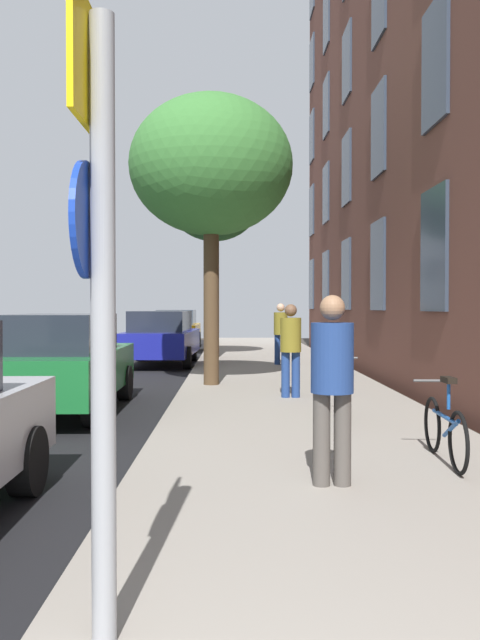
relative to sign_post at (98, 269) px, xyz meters
The scene contains 19 objects.
ground_plane 12.66m from the sign_post, 98.21° to the left, with size 41.80×41.80×0.00m, color #332D28.
road_asphalt 13.12m from the sign_post, 107.43° to the left, with size 7.00×38.00×0.01m, color black.
sidewalk 12.64m from the sign_post, 82.12° to the left, with size 4.20×38.00×0.12m, color gray.
building_facade 14.15m from the sign_post, 70.08° to the left, with size 0.56×27.00×16.54m.
sign_post is the anchor object (origin of this frame).
traffic_light 21.20m from the sign_post, 90.37° to the left, with size 0.43×0.24×3.44m.
tree_near 10.84m from the sign_post, 88.82° to the left, with size 3.41×3.41×6.03m.
tree_far 18.21m from the sign_post, 89.74° to the left, with size 2.95×2.95×6.27m.
bicycle_0 4.81m from the sign_post, 51.33° to the left, with size 0.42×1.60×0.91m.
bicycle_1 6.74m from the sign_post, 70.00° to the left, with size 0.47×1.66×0.97m.
bicycle_2 10.12m from the sign_post, 74.81° to the left, with size 0.48×1.65×0.99m.
bicycle_3 12.96m from the sign_post, 76.94° to the left, with size 0.44×1.67×0.90m.
bicycle_4 14.58m from the sign_post, 77.93° to the left, with size 0.42×1.76×0.97m.
pedestrian_0 3.26m from the sign_post, 60.42° to the left, with size 0.48×0.48×1.73m.
pedestrian_1 8.72m from the sign_post, 78.66° to the left, with size 0.48×0.48×1.68m.
pedestrian_2 15.37m from the sign_post, 82.38° to the left, with size 0.53×0.53×1.73m.
car_1 7.94m from the sign_post, 105.91° to the left, with size 1.82×4.40×1.62m.
car_2 16.47m from the sign_post, 95.11° to the left, with size 2.07×4.56×1.62m.
car_3 24.33m from the sign_post, 93.89° to the left, with size 1.82×4.36×1.62m.
Camera 1 is at (0.03, -0.51, 1.74)m, focal length 36.47 mm.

